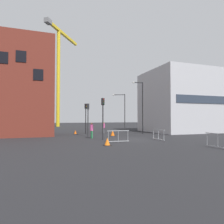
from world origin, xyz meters
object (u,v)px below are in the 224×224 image
at_px(streetlamp_short, 123,109).
at_px(traffic_cone_by_barrier, 75,132).
at_px(traffic_cone_orange, 113,133).
at_px(traffic_light_far, 86,114).
at_px(construction_crane, 59,63).
at_px(streetlamp_tall, 141,103).
at_px(traffic_cone_striped, 107,142).
at_px(pedestrian_waiting, 92,129).
at_px(traffic_light_median, 103,112).
at_px(traffic_light_island, 88,114).
at_px(pedestrian_walking, 104,127).

distance_m(streetlamp_short, traffic_cone_by_barrier, 10.24).
bearing_deg(traffic_cone_orange, traffic_light_far, 119.92).
bearing_deg(construction_crane, streetlamp_tall, -71.85).
relative_size(traffic_cone_by_barrier, traffic_cone_striped, 0.87).
xyz_separation_m(construction_crane, pedestrian_waiting, (1.32, -33.20, -16.02)).
bearing_deg(traffic_cone_orange, traffic_cone_striped, -111.87).
distance_m(construction_crane, traffic_cone_striped, 42.65).
distance_m(traffic_light_median, traffic_cone_by_barrier, 8.89).
height_order(traffic_light_far, traffic_light_median, traffic_light_far).
height_order(construction_crane, traffic_cone_by_barrier, construction_crane).
xyz_separation_m(pedestrian_waiting, traffic_cone_striped, (-0.11, -6.01, -0.71)).
height_order(traffic_light_median, traffic_cone_striped, traffic_light_median).
height_order(construction_crane, pedestrian_waiting, construction_crane).
bearing_deg(streetlamp_short, traffic_light_median, -120.11).
distance_m(traffic_light_far, traffic_cone_by_barrier, 2.96).
relative_size(pedestrian_waiting, traffic_cone_by_barrier, 3.19).
bearing_deg(traffic_cone_by_barrier, streetlamp_short, 24.73).
xyz_separation_m(traffic_light_far, traffic_cone_striped, (-0.73, -12.39, -2.54)).
height_order(construction_crane, traffic_light_median, construction_crane).
distance_m(traffic_light_median, pedestrian_waiting, 2.80).
height_order(traffic_light_island, pedestrian_waiting, traffic_light_island).
bearing_deg(traffic_cone_by_barrier, traffic_light_median, -79.72).
height_order(pedestrian_waiting, traffic_cone_by_barrier, pedestrian_waiting).
distance_m(traffic_light_far, pedestrian_waiting, 6.67).
relative_size(traffic_light_island, traffic_cone_orange, 5.69).
distance_m(streetlamp_short, traffic_cone_orange, 10.21).
distance_m(traffic_light_median, traffic_light_island, 4.51).
xyz_separation_m(streetlamp_tall, traffic_cone_striped, (-8.31, -10.18, -4.02)).
bearing_deg(streetlamp_short, traffic_cone_striped, -115.97).
relative_size(traffic_cone_by_barrier, traffic_cone_orange, 0.77).
bearing_deg(traffic_light_island, traffic_light_far, 82.40).
height_order(traffic_light_median, traffic_light_island, traffic_light_median).
xyz_separation_m(streetlamp_tall, pedestrian_walking, (-4.93, 2.28, -3.36)).
height_order(streetlamp_tall, streetlamp_short, streetlamp_tall).
bearing_deg(streetlamp_tall, traffic_cone_orange, -157.28).
bearing_deg(streetlamp_short, pedestrian_walking, -139.55).
distance_m(streetlamp_tall, streetlamp_short, 6.23).
distance_m(streetlamp_tall, traffic_cone_orange, 6.79).
bearing_deg(traffic_light_far, streetlamp_tall, -16.32).
distance_m(construction_crane, traffic_light_median, 38.03).
bearing_deg(traffic_cone_striped, streetlamp_tall, 50.77).
distance_m(traffic_light_median, traffic_cone_striped, 4.79).
bearing_deg(pedestrian_waiting, traffic_light_far, 84.44).
bearing_deg(traffic_cone_striped, streetlamp_short, 64.03).
xyz_separation_m(construction_crane, traffic_light_far, (1.94, -26.82, -14.18)).
relative_size(traffic_light_median, pedestrian_walking, 2.58).
bearing_deg(pedestrian_walking, traffic_cone_orange, -91.94).
relative_size(streetlamp_short, pedestrian_waiting, 3.70).
bearing_deg(pedestrian_waiting, traffic_light_median, -71.26).
xyz_separation_m(traffic_light_far, traffic_cone_by_barrier, (-1.46, -0.02, -2.58)).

